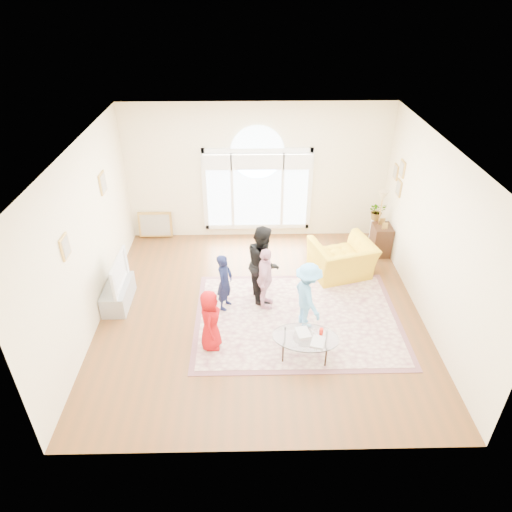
{
  "coord_description": "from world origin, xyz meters",
  "views": [
    {
      "loc": [
        -0.23,
        -6.83,
        5.51
      ],
      "look_at": [
        -0.08,
        0.3,
        1.05
      ],
      "focal_mm": 32.0,
      "sensor_mm": 36.0,
      "label": 1
    }
  ],
  "objects_px": {
    "tv_console": "(118,294)",
    "armchair": "(342,259)",
    "area_rug": "(297,318)",
    "television": "(114,273)",
    "coffee_table": "(306,338)"
  },
  "relations": [
    {
      "from": "coffee_table",
      "to": "armchair",
      "type": "distance_m",
      "value": 2.62
    },
    {
      "from": "area_rug",
      "to": "television",
      "type": "distance_m",
      "value": 3.53
    },
    {
      "from": "coffee_table",
      "to": "armchair",
      "type": "relative_size",
      "value": 0.99
    },
    {
      "from": "tv_console",
      "to": "coffee_table",
      "type": "height_order",
      "value": "coffee_table"
    },
    {
      "from": "area_rug",
      "to": "armchair",
      "type": "xyz_separation_m",
      "value": [
        1.05,
        1.44,
        0.38
      ]
    },
    {
      "from": "area_rug",
      "to": "television",
      "type": "height_order",
      "value": "television"
    },
    {
      "from": "television",
      "to": "coffee_table",
      "type": "relative_size",
      "value": 0.87
    },
    {
      "from": "area_rug",
      "to": "tv_console",
      "type": "height_order",
      "value": "tv_console"
    },
    {
      "from": "area_rug",
      "to": "coffee_table",
      "type": "xyz_separation_m",
      "value": [
        0.02,
        -0.97,
        0.39
      ]
    },
    {
      "from": "area_rug",
      "to": "tv_console",
      "type": "relative_size",
      "value": 3.6
    },
    {
      "from": "area_rug",
      "to": "armchair",
      "type": "relative_size",
      "value": 2.99
    },
    {
      "from": "tv_console",
      "to": "armchair",
      "type": "distance_m",
      "value": 4.57
    },
    {
      "from": "television",
      "to": "armchair",
      "type": "bearing_deg",
      "value": 11.27
    },
    {
      "from": "armchair",
      "to": "television",
      "type": "bearing_deg",
      "value": -4.75
    },
    {
      "from": "television",
      "to": "armchair",
      "type": "height_order",
      "value": "television"
    }
  ]
}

